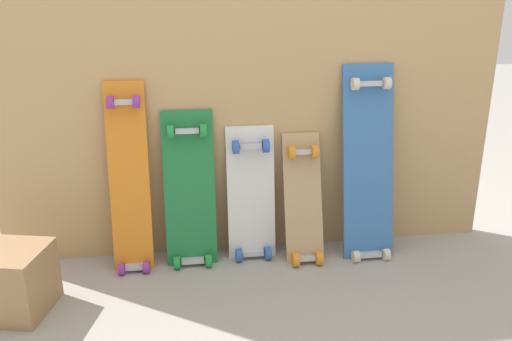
% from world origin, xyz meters
% --- Properties ---
extents(ground_plane, '(12.00, 12.00, 0.00)m').
position_xyz_m(ground_plane, '(0.00, 0.00, 0.00)').
color(ground_plane, '#9E9991').
extents(plywood_wall_panel, '(2.34, 0.04, 1.83)m').
position_xyz_m(plywood_wall_panel, '(0.00, 0.07, 0.92)').
color(plywood_wall_panel, tan).
rests_on(plywood_wall_panel, ground).
extents(skateboard_orange, '(0.18, 0.22, 0.91)m').
position_xyz_m(skateboard_orange, '(-0.56, -0.04, 0.39)').
color(skateboard_orange, orange).
rests_on(skateboard_orange, ground).
extents(skateboard_green, '(0.23, 0.20, 0.77)m').
position_xyz_m(skateboard_green, '(-0.30, -0.03, 0.32)').
color(skateboard_green, '#1E7238').
rests_on(skateboard_green, ground).
extents(skateboard_white, '(0.22, 0.17, 0.69)m').
position_xyz_m(skateboard_white, '(-0.02, -0.02, 0.28)').
color(skateboard_white, silver).
rests_on(skateboard_white, ground).
extents(skateboard_natural, '(0.18, 0.26, 0.65)m').
position_xyz_m(skateboard_natural, '(0.23, -0.07, 0.26)').
color(skateboard_natural, tan).
rests_on(skateboard_natural, ground).
extents(skateboard_blue, '(0.24, 0.25, 0.96)m').
position_xyz_m(skateboard_blue, '(0.53, -0.06, 0.41)').
color(skateboard_blue, '#386BAD').
rests_on(skateboard_blue, ground).
extents(wooden_crate, '(0.32, 0.32, 0.27)m').
position_xyz_m(wooden_crate, '(-1.01, -0.37, 0.13)').
color(wooden_crate, '#99724C').
rests_on(wooden_crate, ground).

